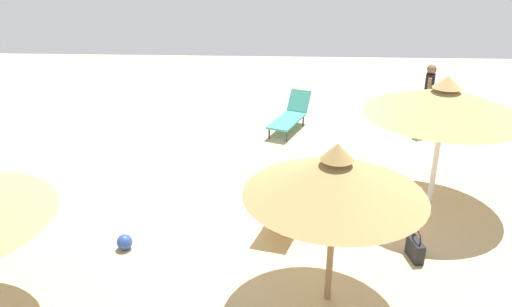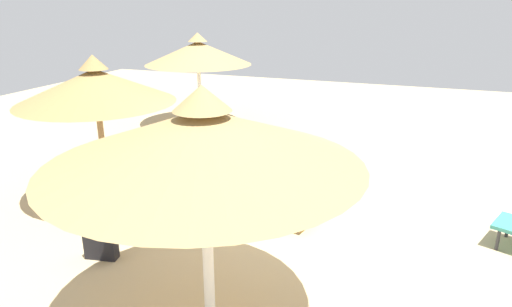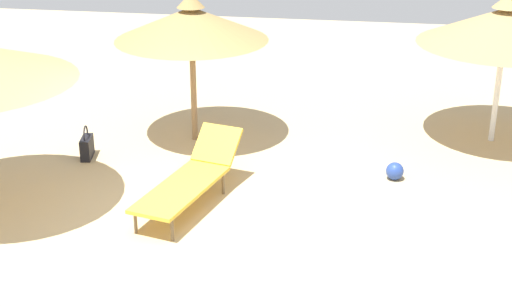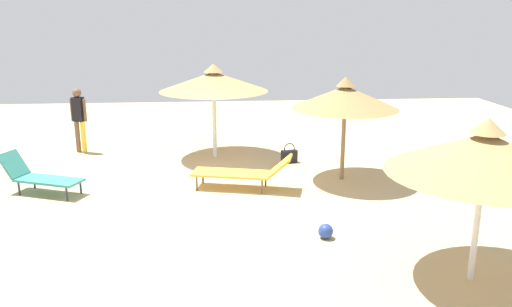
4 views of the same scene
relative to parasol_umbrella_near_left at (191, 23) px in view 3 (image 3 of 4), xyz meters
name	(u,v)px [view 3 (image 3 of 4)]	position (x,y,z in m)	size (l,w,h in m)	color
ground	(198,230)	(2.95, 0.75, -1.97)	(24.00, 24.00, 0.10)	tan
parasol_umbrella_near_left	(191,23)	(0.00, 0.00, 0.00)	(2.40, 2.40, 2.39)	olive
parasol_umbrella_near_right	(506,26)	(-0.74, 4.79, -0.02)	(2.68, 2.68, 2.39)	white
lounge_chair_center	(191,177)	(2.32, 0.51, -1.53)	(2.26, 1.12, 0.78)	gold
handbag	(87,146)	(1.02, -1.46, -1.74)	(0.43, 0.22, 0.52)	black
beach_ball	(395,171)	(1.07, 3.22, -1.79)	(0.26, 0.26, 0.26)	navy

